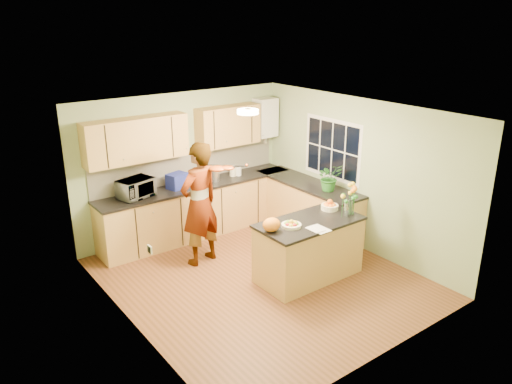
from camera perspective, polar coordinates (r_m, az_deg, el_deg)
floor at (r=7.56m, az=0.52°, el=-9.83°), size 4.50×4.50×0.00m
ceiling at (r=6.70m, az=0.58°, el=9.13°), size 4.00×4.50×0.02m
wall_back at (r=8.84m, az=-8.35°, el=3.18°), size 4.00×0.02×2.50m
wall_front at (r=5.57m, az=14.86°, el=-7.42°), size 4.00×0.02×2.50m
wall_left at (r=6.12m, az=-14.56°, el=-4.84°), size 0.02×4.50×2.50m
wall_right at (r=8.34m, az=11.55°, el=1.98°), size 0.02×4.50×2.50m
back_counter at (r=8.89m, az=-6.60°, el=-1.96°), size 3.64×0.62×0.94m
right_counter at (r=8.95m, az=5.89°, el=-1.78°), size 0.62×2.24×0.94m
splashback at (r=8.88m, az=-7.72°, el=2.96°), size 3.60×0.02×0.52m
upper_cabinets at (r=8.46m, az=-9.04°, el=6.61°), size 3.20×0.34×0.70m
boiler at (r=9.46m, az=1.07°, el=8.50°), size 0.40×0.30×0.86m
window_right at (r=8.64m, az=8.70°, el=4.85°), size 0.01×1.30×1.05m
light_switch at (r=5.60m, az=-12.05°, el=-6.43°), size 0.02×0.09×0.09m
ceiling_lamp at (r=6.94m, az=-0.94°, el=9.18°), size 0.30×0.30×0.07m
peninsula_island at (r=7.45m, az=6.03°, el=-6.49°), size 1.57×0.81×0.90m
fruit_dish at (r=7.03m, az=4.06°, el=-3.68°), size 0.28×0.28×0.10m
orange_bowl at (r=7.70m, az=8.42°, el=-1.54°), size 0.26×0.26×0.15m
flower_vase at (r=7.42m, az=10.60°, el=-0.10°), size 0.29×0.29×0.53m
orange_bag at (r=6.86m, az=1.79°, el=-3.75°), size 0.29×0.26×0.19m
papers at (r=7.00m, az=7.22°, el=-4.21°), size 0.22×0.30×0.01m
violinist at (r=7.70m, az=-6.46°, el=-1.38°), size 0.79×0.61×1.95m
violin at (r=7.43m, az=-4.44°, el=2.68°), size 0.63×0.55×0.16m
microwave at (r=8.22m, az=-13.57°, el=0.42°), size 0.63×0.51×0.31m
blue_box at (r=8.53m, az=-9.00°, el=1.27°), size 0.37×0.31×0.26m
kettle at (r=8.83m, az=-4.69°, el=1.96°), size 0.14×0.14×0.27m
jar_cream at (r=9.09m, az=-2.67°, el=2.40°), size 0.12×0.12×0.18m
jar_white at (r=9.12m, az=-2.05°, el=2.44°), size 0.15×0.15×0.17m
potted_plant at (r=8.37m, az=8.39°, el=1.69°), size 0.50×0.47×0.46m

